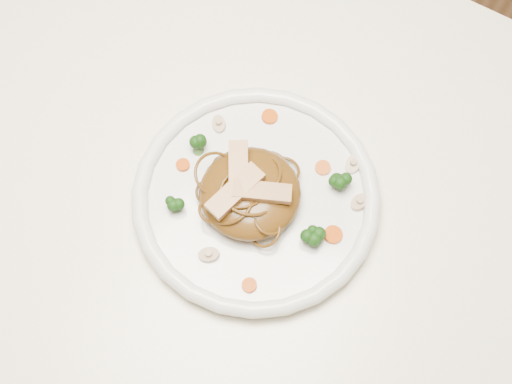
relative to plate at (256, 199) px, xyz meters
The scene contains 20 objects.
ground 0.76m from the plate, 164.28° to the left, with size 4.00×4.00×0.00m, color #4F311B.
table 0.14m from the plate, 164.28° to the left, with size 1.20×0.80×0.75m.
plate is the anchor object (origin of this frame).
noodle_mound 0.03m from the plate, 122.81° to the right, with size 0.12×0.12×0.04m, color #583910.
chicken_a 0.05m from the plate, 29.25° to the right, with size 0.07×0.02×0.01m, color tan.
chicken_b 0.06m from the plate, behind, with size 0.07×0.02×0.01m, color tan.
chicken_c 0.06m from the plate, 122.51° to the right, with size 0.08×0.02×0.01m, color tan.
broccoli_0 0.11m from the plate, 40.27° to the left, with size 0.02×0.02×0.03m, color #17440E, non-canonical shape.
broccoli_1 0.10m from the plate, behind, with size 0.03×0.03×0.03m, color #17440E, non-canonical shape.
broccoli_2 0.10m from the plate, 140.06° to the right, with size 0.03×0.03×0.03m, color #17440E, non-canonical shape.
broccoli_3 0.09m from the plate, ahead, with size 0.03×0.03×0.03m, color #17440E, non-canonical shape.
carrot_0 0.09m from the plate, 56.26° to the left, with size 0.02×0.02×0.01m, color #D24C07.
carrot_1 0.10m from the plate, behind, with size 0.02×0.02×0.01m, color #D24C07.
carrot_2 0.11m from the plate, ahead, with size 0.02×0.02×0.01m, color #D24C07.
carrot_3 0.11m from the plate, 112.68° to the left, with size 0.02×0.02×0.01m, color #D24C07.
carrot_4 0.11m from the plate, 62.27° to the right, with size 0.02×0.02×0.01m, color #D24C07.
mushroom_0 0.09m from the plate, 94.58° to the right, with size 0.03×0.03×0.01m, color beige.
mushroom_1 0.13m from the plate, 27.64° to the left, with size 0.03×0.03×0.01m, color beige.
mushroom_2 0.11m from the plate, 147.13° to the left, with size 0.02×0.02×0.01m, color beige.
mushroom_3 0.13m from the plate, 51.07° to the left, with size 0.03×0.03×0.01m, color beige.
Camera 1 is at (0.27, -0.31, 1.54)m, focal length 48.17 mm.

